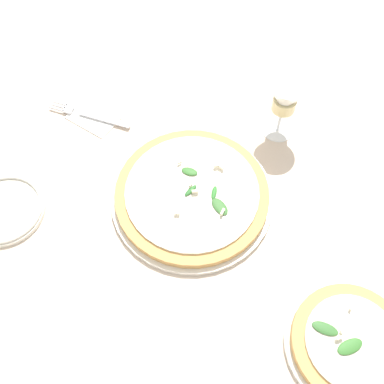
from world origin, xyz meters
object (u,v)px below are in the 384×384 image
(pizza_personal_side, at_px, (350,344))
(fork, at_px, (90,115))
(wine_glass, at_px, (286,98))
(side_plate_white, at_px, (5,210))
(pizza_arugula_main, at_px, (192,195))

(pizza_personal_side, bearing_deg, fork, 6.67)
(wine_glass, bearing_deg, side_plate_white, 72.04)
(pizza_arugula_main, distance_m, wine_glass, 0.29)
(pizza_personal_side, relative_size, side_plate_white, 1.38)
(wine_glass, height_order, side_plate_white, wine_glass)
(wine_glass, bearing_deg, fork, 47.37)
(pizza_personal_side, bearing_deg, wine_glass, -29.04)
(wine_glass, bearing_deg, pizza_arugula_main, 95.00)
(wine_glass, distance_m, fork, 0.45)
(pizza_personal_side, bearing_deg, pizza_arugula_main, 4.63)
(pizza_arugula_main, distance_m, fork, 0.33)
(wine_glass, height_order, fork, wine_glass)
(pizza_personal_side, xyz_separation_m, side_plate_white, (0.63, 0.36, -0.01))
(pizza_arugula_main, relative_size, fork, 1.89)
(side_plate_white, bearing_deg, pizza_arugula_main, -123.81)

